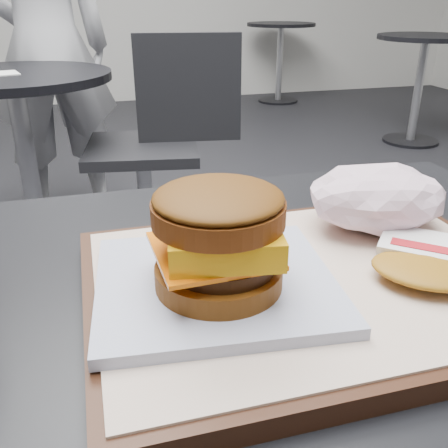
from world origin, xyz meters
TOP-DOWN VIEW (x-y plane):
  - serving_tray at (0.06, 0.00)m, footprint 0.38×0.28m
  - breakfast_sandwich at (-0.02, -0.01)m, footprint 0.21×0.19m
  - hash_brown at (0.16, -0.02)m, footprint 0.14×0.13m
  - crumpled_wrapper at (0.17, 0.07)m, footprint 0.14×0.11m
  - neighbor_table at (-0.35, 1.65)m, footprint 0.70×0.70m
  - napkin at (-0.39, 1.62)m, footprint 0.15×0.15m
  - neighbor_chair at (0.15, 1.56)m, footprint 0.63×0.48m
  - patron at (-0.25, 2.11)m, footprint 0.64×0.48m
  - bg_table_near at (2.20, 2.80)m, footprint 0.66×0.66m
  - bg_table_far at (1.80, 4.50)m, footprint 0.66×0.66m

SIDE VIEW (x-z plane):
  - neighbor_chair at x=0.15m, z-range 0.07..0.95m
  - neighbor_table at x=-0.35m, z-range 0.18..0.93m
  - bg_table_near at x=2.20m, z-range 0.19..0.94m
  - bg_table_far at x=1.80m, z-range 0.19..0.94m
  - napkin at x=-0.39m, z-range 0.75..0.75m
  - serving_tray at x=0.06m, z-range 0.77..0.79m
  - patron at x=-0.25m, z-range 0.00..1.59m
  - hash_brown at x=0.16m, z-range 0.79..0.81m
  - crumpled_wrapper at x=0.17m, z-range 0.79..0.85m
  - breakfast_sandwich at x=-0.02m, z-range 0.78..0.88m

